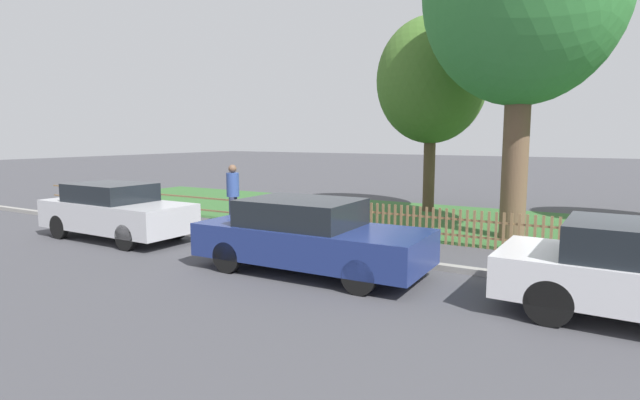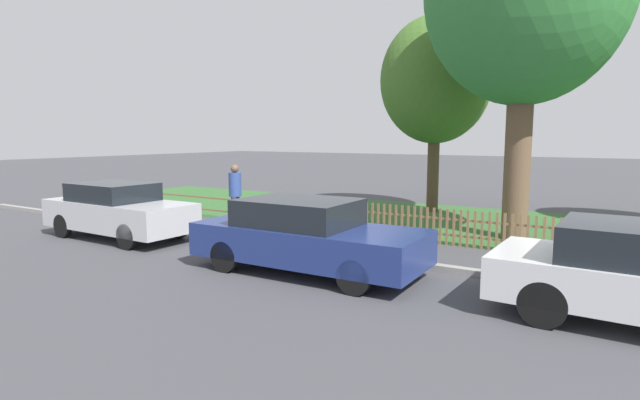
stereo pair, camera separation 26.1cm
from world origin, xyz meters
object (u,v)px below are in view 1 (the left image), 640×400
(parked_car_black_saloon, at_px, (309,235))
(pedestrian_near_fence, at_px, (233,192))
(covered_motorcycle, at_px, (304,211))
(tree_nearest_kerb, at_px, (432,81))
(parked_car_silver_hatchback, at_px, (116,211))

(parked_car_black_saloon, height_order, pedestrian_near_fence, pedestrian_near_fence)
(covered_motorcycle, relative_size, tree_nearest_kerb, 0.31)
(parked_car_silver_hatchback, bearing_deg, tree_nearest_kerb, 58.78)
(covered_motorcycle, bearing_deg, pedestrian_near_fence, -178.45)
(tree_nearest_kerb, bearing_deg, pedestrian_near_fence, -124.79)
(parked_car_black_saloon, bearing_deg, covered_motorcycle, 122.58)
(tree_nearest_kerb, bearing_deg, parked_car_black_saloon, -86.42)
(parked_car_black_saloon, xyz_separation_m, pedestrian_near_fence, (-4.55, 3.12, 0.30))
(parked_car_silver_hatchback, distance_m, tree_nearest_kerb, 10.90)
(parked_car_black_saloon, bearing_deg, pedestrian_near_fence, 144.33)
(tree_nearest_kerb, bearing_deg, parked_car_silver_hatchback, -121.72)
(parked_car_silver_hatchback, relative_size, parked_car_black_saloon, 0.93)
(parked_car_black_saloon, xyz_separation_m, tree_nearest_kerb, (-0.55, 8.86, 3.78))
(parked_car_silver_hatchback, relative_size, covered_motorcycle, 2.07)
(covered_motorcycle, bearing_deg, tree_nearest_kerb, 82.38)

